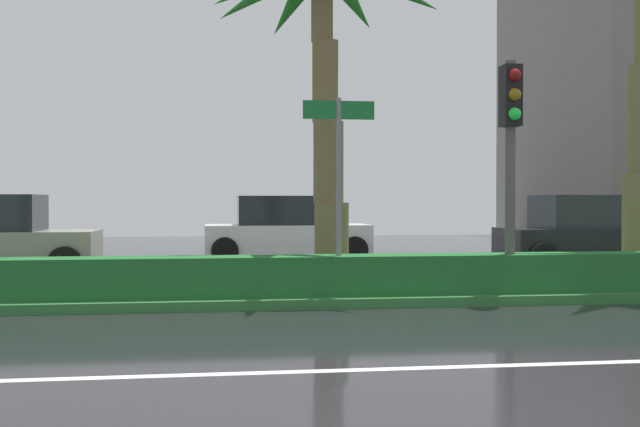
{
  "coord_description": "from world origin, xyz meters",
  "views": [
    {
      "loc": [
        -1.51,
        -5.1,
        1.58
      ],
      "look_at": [
        0.54,
        9.65,
        1.34
      ],
      "focal_mm": 43.46,
      "sensor_mm": 36.0,
      "label": 1
    }
  ],
  "objects": [
    {
      "name": "ground_plane",
      "position": [
        0.0,
        9.0,
        -0.05
      ],
      "size": [
        90.0,
        42.0,
        0.1
      ],
      "primitive_type": "cube",
      "color": "black"
    },
    {
      "name": "palm_tree_centre_left",
      "position": [
        0.39,
        8.3,
        4.87
      ],
      "size": [
        4.3,
        4.25,
        6.17
      ],
      "color": "brown",
      "rests_on": "median_strip"
    },
    {
      "name": "traffic_signal_median_right",
      "position": [
        3.12,
        6.5,
        2.65
      ],
      "size": [
        0.28,
        0.43,
        3.63
      ],
      "color": "#4C4C47",
      "rests_on": "median_strip"
    },
    {
      "name": "street_name_sign",
      "position": [
        0.39,
        6.54,
        2.08
      ],
      "size": [
        1.1,
        0.08,
        3.0
      ],
      "color": "slate",
      "rests_on": "median_strip"
    },
    {
      "name": "median_hedge",
      "position": [
        0.0,
        6.6,
        0.45
      ],
      "size": [
        76.5,
        0.7,
        0.6
      ],
      "color": "#1E6028",
      "rests_on": "median_strip"
    },
    {
      "name": "median_strip",
      "position": [
        0.0,
        8.0,
        0.07
      ],
      "size": [
        85.5,
        4.0,
        0.15
      ],
      "primitive_type": "cube",
      "color": "#2D6B33",
      "rests_on": "ground_plane"
    },
    {
      "name": "car_in_traffic_third",
      "position": [
        7.18,
        11.72,
        0.83
      ],
      "size": [
        4.3,
        2.02,
        1.72
      ],
      "color": "black",
      "rests_on": "ground_plane"
    },
    {
      "name": "near_lane_divider_stripe",
      "position": [
        0.0,
        2.0,
        0.0
      ],
      "size": [
        81.0,
        0.14,
        0.01
      ],
      "primitive_type": "cube",
      "color": "white",
      "rests_on": "ground_plane"
    },
    {
      "name": "car_in_traffic_second",
      "position": [
        0.39,
        15.27,
        0.83
      ],
      "size": [
        4.3,
        2.02,
        1.72
      ],
      "color": "white",
      "rests_on": "ground_plane"
    }
  ]
}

